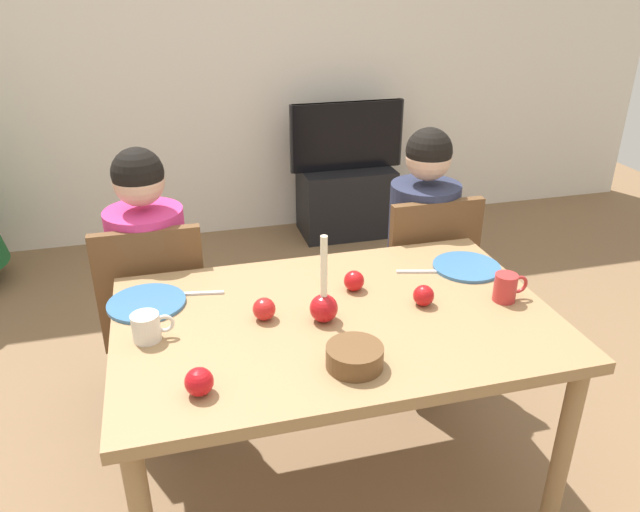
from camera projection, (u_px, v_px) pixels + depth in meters
The scene contains 21 objects.
ground_plane at pixel (334, 487), 2.29m from camera, with size 7.68×7.68×0.00m, color brown.
back_wall at pixel (226, 43), 4.00m from camera, with size 6.40×0.10×2.60m, color silver.
dining_table at pixel (336, 337), 2.01m from camera, with size 1.40×0.90×0.75m.
chair_left at pixel (156, 310), 2.47m from camera, with size 0.40×0.40×0.90m.
chair_right at pixel (422, 276), 2.74m from camera, with size 0.40×0.40×0.90m.
person_left_child at pixel (154, 293), 2.47m from camera, with size 0.30×0.30×1.17m.
person_right_child at pixel (420, 261), 2.74m from camera, with size 0.30×0.30×1.17m.
tv_stand at pixel (346, 201), 4.37m from camera, with size 0.64×0.40×0.48m, color black.
tv at pixel (347, 136), 4.16m from camera, with size 0.79×0.05×0.46m.
candle_centerpiece at pixel (324, 303), 1.92m from camera, with size 0.09×0.09×0.29m.
plate_left at pixel (147, 303), 2.03m from camera, with size 0.26×0.26×0.01m, color teal.
plate_right at pixel (467, 267), 2.27m from camera, with size 0.25×0.25×0.01m, color teal.
mug_left at pixel (147, 327), 1.83m from camera, with size 0.13×0.08×0.09m.
mug_right at pixel (506, 287), 2.04m from camera, with size 0.12×0.08×0.10m.
fork_left at pixel (197, 293), 2.09m from camera, with size 0.18×0.01×0.01m, color silver.
fork_right at pixel (421, 271), 2.24m from camera, with size 0.18×0.01×0.01m, color silver.
bowl_walnuts at pixel (355, 357), 1.71m from camera, with size 0.16×0.16×0.06m, color brown.
apple_near_candle at pixel (199, 382), 1.60m from camera, with size 0.08×0.08×0.08m, color red.
apple_by_left_plate at pixel (264, 309), 1.93m from camera, with size 0.07×0.07×0.07m, color red.
apple_by_right_mug at pixel (354, 281), 2.11m from camera, with size 0.07×0.07×0.07m, color red.
apple_far_edge at pixel (424, 295), 2.02m from camera, with size 0.07×0.07×0.07m, color #B51316.
Camera 1 is at (-0.48, -1.62, 1.78)m, focal length 34.39 mm.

